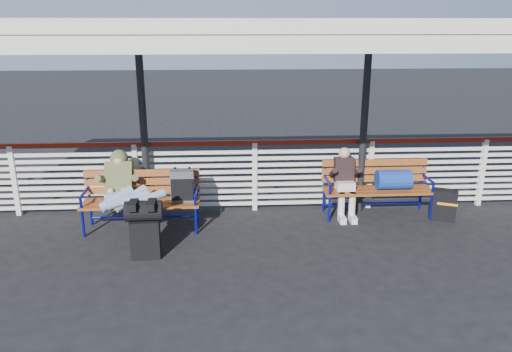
{
  "coord_description": "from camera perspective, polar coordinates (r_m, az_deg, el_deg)",
  "views": [
    {
      "loc": [
        -0.48,
        -6.23,
        3.1
      ],
      "look_at": [
        -0.03,
        1.0,
        0.89
      ],
      "focal_mm": 35.0,
      "sensor_mm": 36.0,
      "label": 1
    }
  ],
  "objects": [
    {
      "name": "fence",
      "position": [
        8.51,
        -0.15,
        0.3
      ],
      "size": [
        12.08,
        0.08,
        1.24
      ],
      "color": "silver",
      "rests_on": "ground"
    },
    {
      "name": "suitcase_side",
      "position": [
        8.75,
        20.73,
        -3.12
      ],
      "size": [
        0.43,
        0.35,
        0.52
      ],
      "rotation": [
        0.0,
        0.0,
        -0.4
      ],
      "color": "black",
      "rests_on": "ground"
    },
    {
      "name": "traveler_man",
      "position": [
        7.62,
        -14.53,
        -1.95
      ],
      "size": [
        0.94,
        1.64,
        0.77
      ],
      "color": "#919FC4",
      "rests_on": "ground"
    },
    {
      "name": "canopy",
      "position": [
        7.12,
        0.35,
        16.48
      ],
      "size": [
        12.6,
        3.6,
        3.16
      ],
      "color": "silver",
      "rests_on": "ground"
    },
    {
      "name": "bench_left",
      "position": [
        7.9,
        -11.3,
        -1.75
      ],
      "size": [
        1.8,
        0.56,
        0.97
      ],
      "color": "#9A551D",
      "rests_on": "ground"
    },
    {
      "name": "companion_person",
      "position": [
        8.4,
        10.14,
        -0.66
      ],
      "size": [
        0.32,
        0.66,
        1.15
      ],
      "color": "beige",
      "rests_on": "ground"
    },
    {
      "name": "luggage_stack",
      "position": [
        7.01,
        -12.6,
        -5.71
      ],
      "size": [
        0.51,
        0.3,
        0.82
      ],
      "rotation": [
        0.0,
        0.0,
        0.05
      ],
      "color": "black",
      "rests_on": "ground"
    },
    {
      "name": "ground",
      "position": [
        6.98,
        0.79,
        -9.41
      ],
      "size": [
        60.0,
        60.0,
        0.0
      ],
      "primitive_type": "plane",
      "color": "black",
      "rests_on": "ground"
    },
    {
      "name": "bench_right",
      "position": [
        8.59,
        14.46,
        -0.59
      ],
      "size": [
        1.8,
        0.56,
        0.92
      ],
      "color": "#9A551D",
      "rests_on": "ground"
    }
  ]
}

